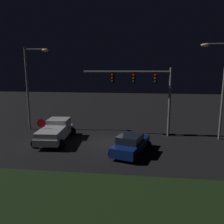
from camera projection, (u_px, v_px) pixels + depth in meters
ground_plane at (108, 143)px, 20.42m from camera, size 80.00×80.00×0.00m
grass_median at (80, 205)px, 11.06m from camera, size 26.93×6.64×0.10m
pickup_truck at (56, 130)px, 20.76m from camera, size 3.10×5.51×1.80m
car_sedan at (131, 144)px, 17.78m from camera, size 3.25×4.73×1.51m
traffic_signal_gantry at (144, 85)px, 21.85m from camera, size 8.32×0.56×6.50m
street_lamp_left at (31, 80)px, 23.77m from camera, size 2.60×0.44×8.43m
street_lamp_right at (219, 80)px, 20.48m from camera, size 2.29×0.44×8.64m
stop_sign at (42, 126)px, 19.75m from camera, size 0.76×0.08×2.23m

